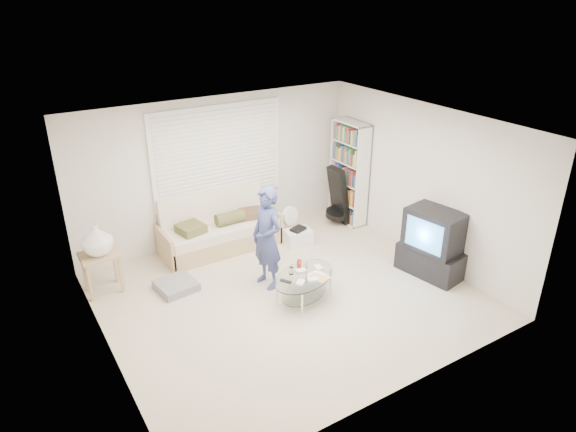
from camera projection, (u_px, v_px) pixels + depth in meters
ground at (288, 296)px, 7.43m from camera, size 5.00×5.00×0.00m
room_shell at (270, 180)px, 7.13m from camera, size 5.02×4.52×2.51m
window_blinds at (218, 154)px, 8.49m from camera, size 2.32×0.08×1.62m
futon_sofa at (220, 231)px, 8.65m from camera, size 2.00×0.81×0.98m
grey_floor_pillow at (176, 286)px, 7.57m from camera, size 0.59×0.59×0.12m
side_table at (97, 242)px, 7.22m from camera, size 0.55×0.44×1.08m
bookshelf at (349, 173)px, 9.41m from camera, size 0.30×0.80×1.91m
guitar_case at (338, 200)px, 9.45m from camera, size 0.40×0.41×1.09m
floor_fan at (290, 219)px, 9.04m from camera, size 0.36×0.24×0.58m
storage_bin at (298, 237)px, 8.83m from camera, size 0.49×0.37×0.32m
tv_unit at (432, 244)px, 7.80m from camera, size 0.68×1.05×1.06m
coffee_table at (305, 280)px, 7.22m from camera, size 1.24×1.03×0.52m
standing_person at (267, 238)px, 7.39m from camera, size 0.45×0.61×1.55m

